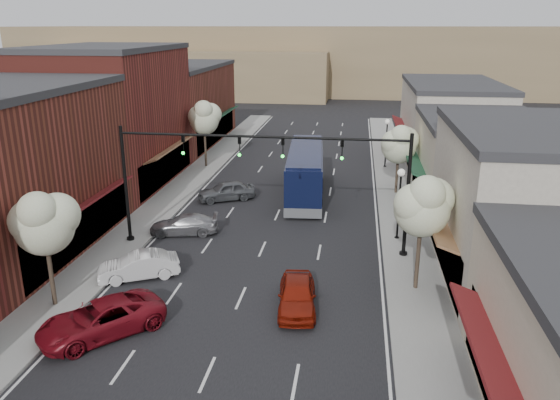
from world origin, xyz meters
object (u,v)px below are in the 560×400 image
at_px(parked_car_c, 184,224).
at_px(coach_bus, 305,172).
at_px(tree_right_near, 424,204).
at_px(lamp_post_far, 387,135).
at_px(signal_mast_left, 164,168).
at_px(parked_car_a, 101,319).
at_px(parked_car_b, 138,266).
at_px(red_hatchback, 297,295).
at_px(tree_right_far, 400,143).
at_px(signal_mast_right, 364,176).
at_px(tree_left_far, 204,117).
at_px(tree_left_near, 44,221).
at_px(lamp_post_near, 400,193).
at_px(parked_car_d, 226,191).

bearing_deg(parked_car_c, coach_bus, 132.89).
bearing_deg(tree_right_near, lamp_post_far, 91.30).
height_order(signal_mast_left, parked_car_a, signal_mast_left).
relative_size(signal_mast_left, parked_car_b, 2.02).
distance_m(red_hatchback, parked_car_b, 8.61).
distance_m(tree_right_far, parked_car_b, 21.90).
height_order(signal_mast_right, coach_bus, signal_mast_right).
bearing_deg(lamp_post_far, tree_right_near, -88.70).
xyz_separation_m(tree_left_far, parked_car_b, (2.65, -22.55, -3.94)).
bearing_deg(parked_car_b, coach_bus, 129.22).
height_order(signal_mast_right, tree_right_far, signal_mast_right).
xyz_separation_m(tree_left_near, tree_left_far, (-0.00, 26.00, 0.38)).
bearing_deg(tree_left_far, parked_car_a, -83.53).
bearing_deg(parked_car_a, signal_mast_left, 136.92).
relative_size(tree_right_near, parked_car_a, 1.15).
distance_m(tree_left_far, parked_car_b, 23.04).
relative_size(lamp_post_far, coach_bus, 0.38).
relative_size(tree_left_far, red_hatchback, 1.46).
bearing_deg(signal_mast_right, lamp_post_far, 83.78).
bearing_deg(parked_car_c, tree_left_far, 179.75).
height_order(coach_bus, parked_car_c, coach_bus).
bearing_deg(parked_car_b, signal_mast_right, 86.09).
xyz_separation_m(signal_mast_left, parked_car_c, (0.41, 1.73, -4.01)).
xyz_separation_m(tree_right_near, tree_right_far, (0.00, 16.00, -0.46)).
height_order(tree_right_far, coach_bus, tree_right_far).
relative_size(parked_car_a, parked_car_b, 1.28).
bearing_deg(lamp_post_near, tree_left_far, 136.11).
xyz_separation_m(tree_right_near, parked_car_a, (-13.44, -5.87, -3.73)).
relative_size(signal_mast_left, parked_car_d, 1.96).
relative_size(lamp_post_near, red_hatchback, 1.06).
height_order(coach_bus, parked_car_a, coach_bus).
bearing_deg(signal_mast_left, lamp_post_near, 10.56).
bearing_deg(signal_mast_right, signal_mast_left, 180.00).
distance_m(tree_left_near, parked_car_b, 5.62).
xyz_separation_m(tree_left_near, parked_car_d, (4.05, 16.81, -3.51)).
relative_size(tree_right_near, coach_bus, 0.51).
relative_size(signal_mast_right, tree_right_far, 1.51).
xyz_separation_m(signal_mast_right, parked_car_b, (-11.23, -4.60, -3.95)).
bearing_deg(parked_car_c, signal_mast_right, 70.04).
distance_m(tree_left_far, lamp_post_near, 22.33).
relative_size(signal_mast_right, coach_bus, 0.70).
xyz_separation_m(coach_bus, parked_car_d, (-5.64, -2.04, -1.14)).
relative_size(lamp_post_near, parked_car_b, 1.09).
relative_size(lamp_post_near, parked_car_a, 0.85).
relative_size(tree_left_far, lamp_post_far, 1.38).
relative_size(signal_mast_left, parked_car_a, 1.58).
distance_m(signal_mast_left, parked_car_b, 6.07).
distance_m(signal_mast_right, signal_mast_left, 11.24).
xyz_separation_m(tree_right_near, red_hatchback, (-5.59, -2.59, -3.74)).
distance_m(parked_car_b, parked_car_c, 6.34).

